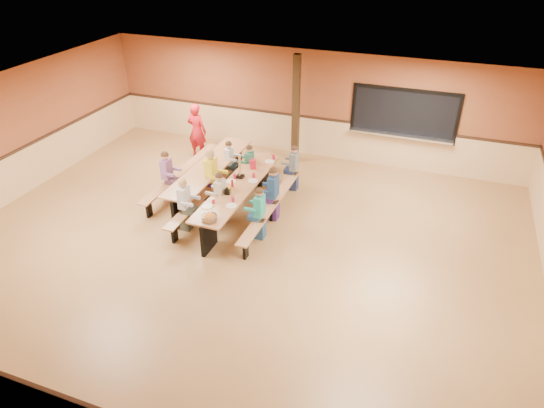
% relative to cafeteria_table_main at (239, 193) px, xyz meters
% --- Properties ---
extents(ground, '(12.00, 12.00, 0.00)m').
position_rel_cafeteria_table_main_xyz_m(ground, '(0.53, -1.21, -0.53)').
color(ground, olive).
rests_on(ground, ground).
extents(room_envelope, '(12.04, 10.04, 3.02)m').
position_rel_cafeteria_table_main_xyz_m(room_envelope, '(0.53, -1.21, 0.16)').
color(room_envelope, brown).
rests_on(room_envelope, ground).
extents(kitchen_pass_through, '(2.78, 0.28, 1.38)m').
position_rel_cafeteria_table_main_xyz_m(kitchen_pass_through, '(3.13, 3.75, 0.96)').
color(kitchen_pass_through, black).
rests_on(kitchen_pass_through, ground).
extents(structural_post, '(0.18, 0.18, 3.00)m').
position_rel_cafeteria_table_main_xyz_m(structural_post, '(0.33, 3.19, 0.97)').
color(structural_post, black).
rests_on(structural_post, ground).
extents(cafeteria_table_main, '(1.91, 3.70, 0.74)m').
position_rel_cafeteria_table_main_xyz_m(cafeteria_table_main, '(0.00, 0.00, 0.00)').
color(cafeteria_table_main, '#AB6F44').
rests_on(cafeteria_table_main, ground).
extents(cafeteria_table_second, '(1.91, 3.70, 0.74)m').
position_rel_cafeteria_table_main_xyz_m(cafeteria_table_second, '(-1.07, 0.68, 0.00)').
color(cafeteria_table_second, '#AB6F44').
rests_on(cafeteria_table_second, ground).
extents(seated_child_white_left, '(0.38, 0.31, 1.24)m').
position_rel_cafeteria_table_main_xyz_m(seated_child_white_left, '(-0.83, -1.03, 0.09)').
color(seated_child_white_left, silver).
rests_on(seated_child_white_left, ground).
extents(seated_adult_yellow, '(0.44, 0.36, 1.35)m').
position_rel_cafeteria_table_main_xyz_m(seated_adult_yellow, '(-0.83, 0.28, 0.15)').
color(seated_adult_yellow, yellow).
rests_on(seated_adult_yellow, ground).
extents(seated_child_grey_left, '(0.35, 0.28, 1.16)m').
position_rel_cafeteria_table_main_xyz_m(seated_child_grey_left, '(-0.83, 1.29, 0.06)').
color(seated_child_grey_left, silver).
rests_on(seated_child_grey_left, ground).
extents(seated_child_teal_right, '(0.37, 0.30, 1.21)m').
position_rel_cafeteria_table_main_xyz_m(seated_child_teal_right, '(0.83, -0.77, 0.08)').
color(seated_child_teal_right, teal).
rests_on(seated_child_teal_right, ground).
extents(seated_child_navy_right, '(0.41, 0.33, 1.29)m').
position_rel_cafeteria_table_main_xyz_m(seated_child_navy_right, '(0.83, 0.06, 0.12)').
color(seated_child_navy_right, navy).
rests_on(seated_child_navy_right, ground).
extents(seated_child_char_right, '(0.36, 0.29, 1.18)m').
position_rel_cafeteria_table_main_xyz_m(seated_child_char_right, '(0.83, 1.55, 0.07)').
color(seated_child_char_right, '#576063').
rests_on(seated_child_char_right, ground).
extents(seated_child_purple_sec, '(0.38, 0.31, 1.24)m').
position_rel_cafeteria_table_main_xyz_m(seated_child_purple_sec, '(-1.89, 0.03, 0.09)').
color(seated_child_purple_sec, '#815587').
rests_on(seated_child_purple_sec, ground).
extents(seated_child_green_sec, '(0.34, 0.28, 1.16)m').
position_rel_cafeteria_table_main_xyz_m(seated_child_green_sec, '(-0.24, 1.25, 0.05)').
color(seated_child_green_sec, '#2A6855').
rests_on(seated_child_green_sec, ground).
extents(seated_child_tan_sec, '(0.37, 0.30, 1.21)m').
position_rel_cafeteria_table_main_xyz_m(seated_child_tan_sec, '(-0.24, -0.45, 0.08)').
color(seated_child_tan_sec, '#C1B198').
rests_on(seated_child_tan_sec, ground).
extents(standing_woman, '(0.60, 0.41, 1.59)m').
position_rel_cafeteria_table_main_xyz_m(standing_woman, '(-2.37, 2.46, 0.27)').
color(standing_woman, red).
rests_on(standing_woman, ground).
extents(punch_pitcher, '(0.16, 0.16, 0.22)m').
position_rel_cafeteria_table_main_xyz_m(punch_pitcher, '(-0.01, 0.92, 0.32)').
color(punch_pitcher, '#B4182A').
rests_on(punch_pitcher, cafeteria_table_main).
extents(chip_bowl, '(0.32, 0.32, 0.15)m').
position_rel_cafeteria_table_main_xyz_m(chip_bowl, '(0.06, -1.57, 0.29)').
color(chip_bowl, orange).
rests_on(chip_bowl, cafeteria_table_main).
extents(napkin_dispenser, '(0.10, 0.14, 0.13)m').
position_rel_cafeteria_table_main_xyz_m(napkin_dispenser, '(-0.06, -0.44, 0.28)').
color(napkin_dispenser, black).
rests_on(napkin_dispenser, cafeteria_table_main).
extents(condiment_mustard, '(0.06, 0.06, 0.17)m').
position_rel_cafeteria_table_main_xyz_m(condiment_mustard, '(-0.03, -0.42, 0.30)').
color(condiment_mustard, yellow).
rests_on(condiment_mustard, cafeteria_table_main).
extents(condiment_ketchup, '(0.06, 0.06, 0.17)m').
position_rel_cafeteria_table_main_xyz_m(condiment_ketchup, '(-0.10, -0.11, 0.30)').
color(condiment_ketchup, '#B2140F').
rests_on(condiment_ketchup, cafeteria_table_main).
extents(table_paddle, '(0.16, 0.16, 0.56)m').
position_rel_cafeteria_table_main_xyz_m(table_paddle, '(-0.11, 0.37, 0.35)').
color(table_paddle, black).
rests_on(table_paddle, cafeteria_table_main).
extents(place_settings, '(0.65, 3.30, 0.11)m').
position_rel_cafeteria_table_main_xyz_m(place_settings, '(0.00, 0.00, 0.27)').
color(place_settings, beige).
rests_on(place_settings, cafeteria_table_main).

